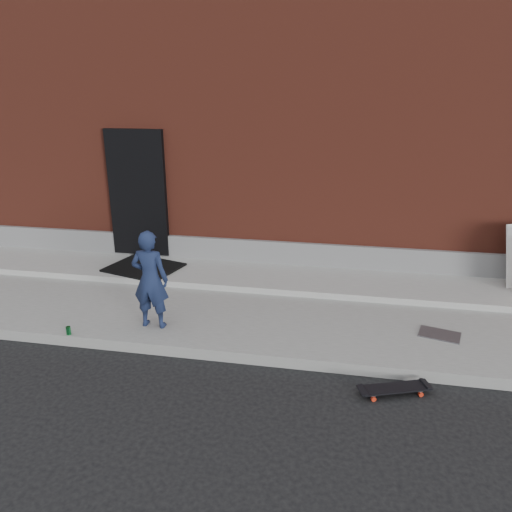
# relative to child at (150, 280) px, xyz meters

# --- Properties ---
(ground) EXTENTS (80.00, 80.00, 0.00)m
(ground) POSITION_rel_child_xyz_m (1.42, -0.50, -0.83)
(ground) COLOR black
(ground) RESTS_ON ground
(sidewalk) EXTENTS (20.00, 3.00, 0.15)m
(sidewalk) POSITION_rel_child_xyz_m (1.42, 1.00, -0.75)
(sidewalk) COLOR gray
(sidewalk) RESTS_ON ground
(apron) EXTENTS (20.00, 1.20, 0.10)m
(apron) POSITION_rel_child_xyz_m (1.42, 1.90, -0.63)
(apron) COLOR gray
(apron) RESTS_ON sidewalk
(building) EXTENTS (20.00, 8.10, 5.00)m
(building) POSITION_rel_child_xyz_m (1.42, 6.50, 1.67)
(building) COLOR maroon
(building) RESTS_ON ground
(child) EXTENTS (0.50, 0.33, 1.35)m
(child) POSITION_rel_child_xyz_m (0.00, 0.00, 0.00)
(child) COLOR #172141
(child) RESTS_ON sidewalk
(skateboard) EXTENTS (0.82, 0.46, 0.09)m
(skateboard) POSITION_rel_child_xyz_m (3.14, -0.80, -0.75)
(skateboard) COLOR red
(skateboard) RESTS_ON ground
(soda_can) EXTENTS (0.08, 0.08, 0.11)m
(soda_can) POSITION_rel_child_xyz_m (-1.00, -0.45, -0.62)
(soda_can) COLOR #198039
(soda_can) RESTS_ON sidewalk
(doormat) EXTENTS (1.36, 1.21, 0.03)m
(doormat) POSITION_rel_child_xyz_m (-0.88, 1.79, -0.56)
(doormat) COLOR black
(doormat) RESTS_ON apron
(utility_plate) EXTENTS (0.58, 0.45, 0.02)m
(utility_plate) POSITION_rel_child_xyz_m (3.80, 0.44, -0.67)
(utility_plate) COLOR #56555A
(utility_plate) RESTS_ON sidewalk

